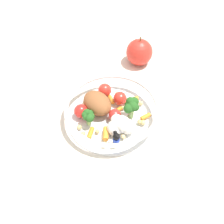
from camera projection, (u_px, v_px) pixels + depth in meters
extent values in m
plane|color=silver|center=(105.00, 117.00, 0.67)|extent=(2.40, 2.40, 0.00)
cylinder|color=white|center=(112.00, 118.00, 0.66)|extent=(0.20, 0.20, 0.01)
torus|color=white|center=(112.00, 107.00, 0.63)|extent=(0.21, 0.21, 0.01)
ellipsoid|color=brown|center=(97.00, 103.00, 0.65)|extent=(0.09, 0.09, 0.05)
cylinder|color=#8EB766|center=(131.00, 113.00, 0.65)|extent=(0.01, 0.01, 0.03)
sphere|color=#23561E|center=(135.00, 107.00, 0.63)|extent=(0.02, 0.02, 0.02)
sphere|color=#23561E|center=(134.00, 102.00, 0.63)|extent=(0.02, 0.02, 0.02)
sphere|color=#23561E|center=(131.00, 102.00, 0.63)|extent=(0.02, 0.02, 0.02)
sphere|color=#23561E|center=(129.00, 105.00, 0.63)|extent=(0.02, 0.02, 0.02)
sphere|color=#23561E|center=(129.00, 107.00, 0.62)|extent=(0.02, 0.02, 0.02)
sphere|color=#23561E|center=(133.00, 107.00, 0.62)|extent=(0.02, 0.02, 0.02)
cylinder|color=#8EB766|center=(89.00, 121.00, 0.64)|extent=(0.01, 0.01, 0.02)
sphere|color=#23561E|center=(91.00, 116.00, 0.62)|extent=(0.02, 0.02, 0.02)
sphere|color=#23561E|center=(90.00, 114.00, 0.62)|extent=(0.01, 0.01, 0.01)
sphere|color=#23561E|center=(90.00, 114.00, 0.63)|extent=(0.02, 0.02, 0.02)
sphere|color=#23561E|center=(87.00, 113.00, 0.63)|extent=(0.02, 0.02, 0.02)
sphere|color=#23561E|center=(85.00, 115.00, 0.62)|extent=(0.02, 0.02, 0.02)
sphere|color=#23561E|center=(86.00, 117.00, 0.62)|extent=(0.01, 0.01, 0.01)
sphere|color=#23561E|center=(87.00, 118.00, 0.62)|extent=(0.01, 0.01, 0.01)
sphere|color=#23561E|center=(90.00, 118.00, 0.62)|extent=(0.02, 0.02, 0.02)
sphere|color=white|center=(128.00, 126.00, 0.61)|extent=(0.03, 0.03, 0.03)
sphere|color=white|center=(122.00, 124.00, 0.62)|extent=(0.04, 0.04, 0.04)
sphere|color=white|center=(117.00, 120.00, 0.62)|extent=(0.03, 0.03, 0.03)
sphere|color=white|center=(115.00, 128.00, 0.62)|extent=(0.04, 0.04, 0.04)
sphere|color=white|center=(122.00, 124.00, 0.61)|extent=(0.04, 0.04, 0.04)
cube|color=yellow|center=(116.00, 144.00, 0.60)|extent=(0.02, 0.02, 0.00)
cylinder|color=#1933B2|center=(116.00, 141.00, 0.60)|extent=(0.02, 0.02, 0.02)
sphere|color=black|center=(116.00, 136.00, 0.58)|extent=(0.02, 0.02, 0.02)
sphere|color=black|center=(115.00, 133.00, 0.58)|extent=(0.01, 0.01, 0.01)
sphere|color=black|center=(118.00, 137.00, 0.58)|extent=(0.01, 0.01, 0.01)
cylinder|color=orange|center=(110.00, 99.00, 0.68)|extent=(0.02, 0.02, 0.01)
cylinder|color=orange|center=(91.00, 133.00, 0.62)|extent=(0.01, 0.03, 0.01)
cylinder|color=orange|center=(106.00, 134.00, 0.62)|extent=(0.02, 0.03, 0.01)
cylinder|color=orange|center=(117.00, 110.00, 0.66)|extent=(0.02, 0.03, 0.01)
cylinder|color=orange|center=(145.00, 117.00, 0.65)|extent=(0.02, 0.03, 0.01)
cylinder|color=orange|center=(131.00, 100.00, 0.68)|extent=(0.03, 0.03, 0.01)
sphere|color=red|center=(115.00, 115.00, 0.64)|extent=(0.03, 0.03, 0.03)
sphere|color=red|center=(120.00, 98.00, 0.67)|extent=(0.03, 0.03, 0.03)
sphere|color=red|center=(81.00, 111.00, 0.65)|extent=(0.03, 0.03, 0.03)
sphere|color=red|center=(105.00, 90.00, 0.69)|extent=(0.03, 0.03, 0.03)
sphere|color=tan|center=(79.00, 127.00, 0.63)|extent=(0.01, 0.01, 0.01)
sphere|color=#D1B775|center=(117.00, 93.00, 0.70)|extent=(0.01, 0.01, 0.01)
sphere|color=tan|center=(105.00, 144.00, 0.60)|extent=(0.01, 0.01, 0.01)
sphere|color=tan|center=(93.00, 96.00, 0.69)|extent=(0.01, 0.01, 0.01)
sphere|color=tan|center=(85.00, 103.00, 0.68)|extent=(0.01, 0.01, 0.01)
sphere|color=tan|center=(140.00, 122.00, 0.64)|extent=(0.01, 0.01, 0.01)
sphere|color=tan|center=(98.00, 132.00, 0.62)|extent=(0.01, 0.01, 0.01)
sphere|color=#D1B775|center=(143.00, 124.00, 0.63)|extent=(0.01, 0.01, 0.01)
sphere|color=#D1B775|center=(141.00, 103.00, 0.68)|extent=(0.01, 0.01, 0.01)
sphere|color=tan|center=(123.00, 108.00, 0.67)|extent=(0.01, 0.01, 0.01)
sphere|color=#D1B775|center=(123.00, 137.00, 0.61)|extent=(0.01, 0.01, 0.01)
sphere|color=tan|center=(83.00, 134.00, 0.62)|extent=(0.01, 0.01, 0.01)
sphere|color=red|center=(139.00, 52.00, 0.76)|extent=(0.07, 0.07, 0.07)
cylinder|color=brown|center=(141.00, 39.00, 0.73)|extent=(0.00, 0.00, 0.01)
cube|color=white|center=(55.00, 207.00, 0.52)|extent=(0.17, 0.15, 0.01)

